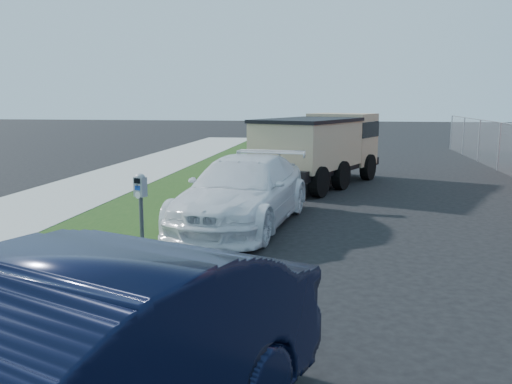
# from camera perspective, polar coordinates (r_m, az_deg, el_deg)

# --- Properties ---
(ground) EXTENTS (120.00, 120.00, 0.00)m
(ground) POSITION_cam_1_polar(r_m,az_deg,el_deg) (8.89, 8.04, -7.68)
(ground) COLOR black
(ground) RESTS_ON ground
(streetside) EXTENTS (6.12, 50.00, 0.15)m
(streetside) POSITION_cam_1_polar(r_m,az_deg,el_deg) (12.18, -19.03, -3.04)
(streetside) COLOR gray
(streetside) RESTS_ON ground
(parking_meter) EXTENTS (0.23, 0.19, 1.39)m
(parking_meter) POSITION_cam_1_polar(r_m,az_deg,el_deg) (8.58, -12.05, -0.62)
(parking_meter) COLOR #3F4247
(parking_meter) RESTS_ON ground
(white_wagon) EXTENTS (2.67, 5.21, 1.45)m
(white_wagon) POSITION_cam_1_polar(r_m,az_deg,el_deg) (11.48, -1.40, 0.09)
(white_wagon) COLOR white
(white_wagon) RESTS_ON ground
(dump_truck) EXTENTS (4.00, 5.91, 2.18)m
(dump_truck) POSITION_cam_1_polar(r_m,az_deg,el_deg) (17.20, 6.88, 4.91)
(dump_truck) COLOR black
(dump_truck) RESTS_ON ground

